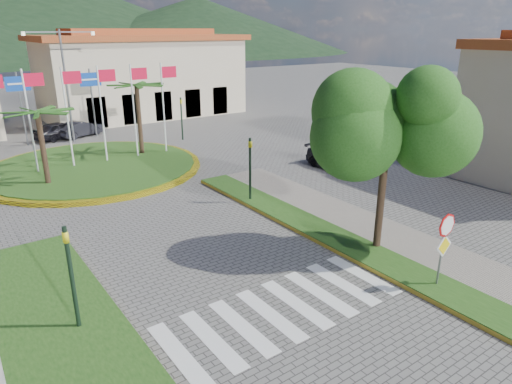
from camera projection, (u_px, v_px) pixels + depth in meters
sidewalk_right at (455, 276)px, 15.48m from camera, size 4.00×28.00×0.15m
verge_right at (434, 287)px, 14.81m from camera, size 1.60×28.00×0.18m
median_left at (33, 356)px, 11.65m from camera, size 5.00×14.00×0.18m
crosswalk at (281, 310)px, 13.73m from camera, size 8.00×3.00×0.01m
roundabout_island at (94, 167)px, 27.43m from camera, size 12.70×12.70×6.00m
stop_sign at (444, 239)px, 14.27m from camera, size 0.80×0.11×2.65m
deciduous_tree at (389, 115)px, 15.78m from camera, size 3.60×3.60×6.80m
traffic_light_left at (71, 270)px, 12.13m from camera, size 0.15×0.18×3.20m
traffic_light_right at (250, 164)px, 21.67m from camera, size 0.15×0.18×3.20m
traffic_light_far at (181, 114)px, 34.29m from camera, size 0.18×0.15×3.20m
direction_sign_west at (20, 96)px, 32.05m from camera, size 1.60×0.14×5.20m
direction_sign_east at (92, 91)px, 34.81m from camera, size 1.60×0.14×5.20m
street_lamp_centre at (66, 81)px, 32.64m from camera, size 4.80×0.16×8.00m
building_right at (142, 74)px, 43.90m from camera, size 19.08×9.54×8.05m
hill_far_east at (198, 26)px, 149.33m from camera, size 120.00×120.00×18.00m
car_dark_a at (60, 130)px, 35.02m from camera, size 4.28×2.90×1.35m
car_dark_b at (80, 129)px, 35.77m from camera, size 3.92×2.66×1.22m
car_side_right at (339, 159)px, 27.29m from camera, size 2.03×4.58×1.31m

